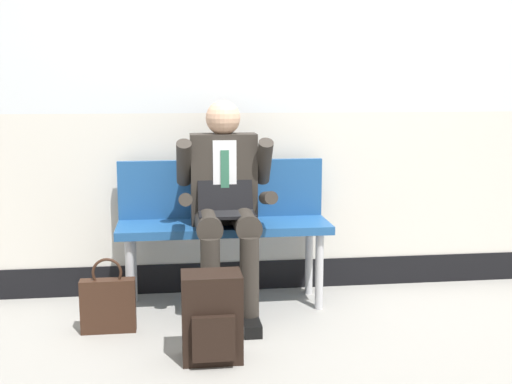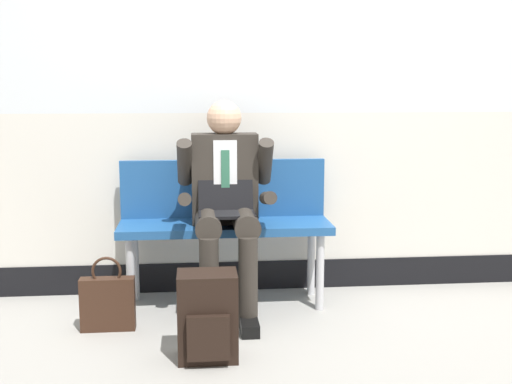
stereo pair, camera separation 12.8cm
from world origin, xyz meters
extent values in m
plane|color=gray|center=(0.00, 0.00, 0.00)|extent=(18.00, 18.00, 0.00)
cube|color=silver|center=(0.00, 0.60, 1.90)|extent=(6.34, 0.12, 1.42)
cube|color=beige|center=(0.00, 0.60, 0.69)|extent=(6.34, 0.12, 0.99)
cube|color=black|center=(0.00, 0.60, 0.10)|extent=(6.34, 0.14, 0.20)
cube|color=navy|center=(-0.35, 0.25, 0.50)|extent=(1.30, 0.42, 0.05)
cube|color=navy|center=(-0.35, 0.43, 0.71)|extent=(1.30, 0.04, 0.37)
cylinder|color=#B7B7BC|center=(-0.92, 0.10, 0.24)|extent=(0.05, 0.05, 0.48)
cylinder|color=#B7B7BC|center=(-0.92, 0.40, 0.24)|extent=(0.05, 0.05, 0.48)
cylinder|color=#B7B7BC|center=(0.22, 0.10, 0.24)|extent=(0.05, 0.05, 0.48)
cylinder|color=#B7B7BC|center=(0.22, 0.40, 0.24)|extent=(0.05, 0.05, 0.48)
cylinder|color=#2D2823|center=(-0.46, 0.04, 0.57)|extent=(0.15, 0.40, 0.15)
cylinder|color=#2D2823|center=(-0.46, -0.15, 0.26)|extent=(0.11, 0.11, 0.53)
cube|color=black|center=(-0.46, -0.21, 0.04)|extent=(0.10, 0.26, 0.07)
cylinder|color=#2D2823|center=(-0.24, 0.04, 0.57)|extent=(0.15, 0.40, 0.15)
cylinder|color=#2D2823|center=(-0.24, -0.15, 0.26)|extent=(0.11, 0.11, 0.53)
cube|color=black|center=(-0.24, -0.21, 0.04)|extent=(0.10, 0.26, 0.07)
cube|color=#2D2823|center=(-0.35, 0.25, 0.80)|extent=(0.40, 0.18, 0.55)
cube|color=silver|center=(-0.35, 0.15, 0.85)|extent=(0.14, 0.01, 0.39)
cube|color=#2D664C|center=(-0.35, 0.15, 0.82)|extent=(0.05, 0.01, 0.33)
sphere|color=tan|center=(-0.35, 0.25, 1.17)|extent=(0.21, 0.21, 0.21)
cylinder|color=#2D2823|center=(-0.59, 0.18, 0.91)|extent=(0.09, 0.25, 0.30)
cylinder|color=#2D2823|center=(-0.59, 0.01, 0.72)|extent=(0.08, 0.27, 0.12)
cylinder|color=#2D2823|center=(-0.11, 0.18, 0.91)|extent=(0.09, 0.25, 0.30)
cylinder|color=#2D2823|center=(-0.11, 0.01, 0.72)|extent=(0.08, 0.27, 0.12)
cube|color=black|center=(-0.35, 0.01, 0.63)|extent=(0.33, 0.22, 0.02)
cube|color=black|center=(-0.35, 0.14, 0.74)|extent=(0.33, 0.08, 0.21)
cube|color=black|center=(-0.48, -0.56, 0.22)|extent=(0.30, 0.21, 0.45)
cube|color=black|center=(-0.48, -0.68, 0.16)|extent=(0.21, 0.04, 0.22)
cube|color=#331E14|center=(-1.03, -0.12, 0.15)|extent=(0.30, 0.09, 0.30)
torus|color=#331E14|center=(-1.03, -0.12, 0.34)|extent=(0.17, 0.02, 0.17)
camera|label=1|loc=(-0.66, -3.67, 1.37)|focal=45.62mm
camera|label=2|loc=(-0.53, -3.68, 1.37)|focal=45.62mm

